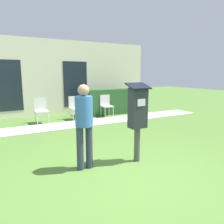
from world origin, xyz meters
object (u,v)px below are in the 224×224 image
(parking_meter, at_px, (138,112))
(person_standing, at_px, (84,120))
(outdoor_chair_left, at_px, (41,108))
(outdoor_chair_middle, at_px, (75,106))
(outdoor_chair_right, at_px, (106,104))

(parking_meter, distance_m, person_standing, 1.08)
(outdoor_chair_left, distance_m, outdoor_chair_middle, 1.31)
(parking_meter, relative_size, outdoor_chair_middle, 1.77)
(outdoor_chair_left, bearing_deg, outdoor_chair_middle, -15.65)
(outdoor_chair_left, bearing_deg, person_standing, -108.22)
(parking_meter, bearing_deg, outdoor_chair_left, 102.16)
(parking_meter, bearing_deg, outdoor_chair_right, 70.07)
(parking_meter, relative_size, outdoor_chair_left, 1.77)
(parking_meter, relative_size, outdoor_chair_right, 1.77)
(outdoor_chair_left, xyz_separation_m, outdoor_chair_right, (2.61, -0.06, 0.00))
(outdoor_chair_right, bearing_deg, outdoor_chair_left, -178.80)
(outdoor_chair_left, bearing_deg, outdoor_chair_right, -18.53)
(person_standing, height_order, outdoor_chair_left, person_standing)
(parking_meter, xyz_separation_m, outdoor_chair_middle, (0.32, 4.60, -0.49))
(person_standing, distance_m, outdoor_chair_right, 5.11)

